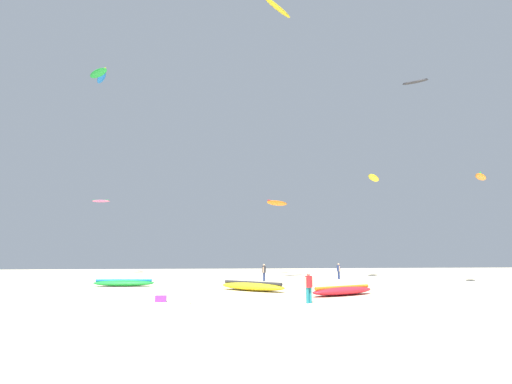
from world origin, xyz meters
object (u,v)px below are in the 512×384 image
at_px(person_left, 264,271).
at_px(kite_grounded_far, 252,286).
at_px(kite_grounded_mid, 124,283).
at_px(kite_aloft_0, 101,78).
at_px(kite_aloft_6, 101,201).
at_px(kite_aloft_4, 277,8).
at_px(kite_aloft_7, 481,177).
at_px(kite_aloft_2, 277,203).
at_px(kite_aloft_5, 374,178).
at_px(cooler_box, 185,300).
at_px(person_midground, 339,270).
at_px(gear_bag, 161,299).
at_px(kite_aloft_3, 98,73).
at_px(kite_aloft_1, 415,82).
at_px(person_foreground, 309,285).
at_px(kite_grounded_near, 343,291).

bearing_deg(person_left, kite_grounded_far, -75.54).
xyz_separation_m(kite_grounded_mid, kite_aloft_0, (-8.14, 19.51, 25.96)).
height_order(kite_grounded_mid, kite_aloft_6, kite_aloft_6).
relative_size(kite_grounded_far, kite_aloft_4, 1.23).
xyz_separation_m(kite_aloft_6, kite_aloft_7, (38.01, -19.64, 0.16)).
height_order(kite_aloft_0, kite_aloft_2, kite_aloft_0).
xyz_separation_m(kite_aloft_5, kite_aloft_6, (-32.43, 9.34, -1.95)).
xyz_separation_m(kite_grounded_far, cooler_box, (-4.24, -6.94, -0.15)).
bearing_deg(kite_aloft_0, person_midground, -23.41).
distance_m(kite_grounded_mid, gear_bag, 12.02).
distance_m(kite_aloft_3, kite_aloft_5, 35.46).
distance_m(cooler_box, kite_aloft_0, 43.21).
height_order(person_left, kite_grounded_far, person_left).
bearing_deg(kite_aloft_4, kite_aloft_2, 80.51).
relative_size(kite_aloft_0, kite_aloft_1, 1.35).
bearing_deg(kite_aloft_0, kite_grounded_far, -54.35).
bearing_deg(kite_grounded_far, kite_aloft_1, 36.26).
distance_m(gear_bag, kite_aloft_6, 33.48).
height_order(kite_grounded_far, kite_aloft_0, kite_aloft_0).
bearing_deg(gear_bag, kite_aloft_7, 21.51).
bearing_deg(kite_grounded_mid, kite_aloft_2, 50.15).
distance_m(person_left, kite_aloft_7, 21.64).
height_order(person_foreground, kite_grounded_mid, person_foreground).
bearing_deg(kite_aloft_2, kite_aloft_1, -24.23).
relative_size(cooler_box, kite_aloft_2, 0.14).
xyz_separation_m(kite_aloft_4, kite_aloft_5, (12.34, 6.90, -15.81)).
bearing_deg(person_midground, kite_aloft_5, 17.78).
bearing_deg(kite_aloft_3, kite_aloft_5, -8.51).
distance_m(kite_aloft_0, kite_aloft_1, 41.31).
distance_m(kite_grounded_mid, kite_aloft_4, 29.90).
height_order(gear_bag, kite_aloft_1, kite_aloft_1).
bearing_deg(kite_aloft_0, kite_grounded_near, -51.35).
relative_size(kite_aloft_4, kite_aloft_7, 1.27).
distance_m(person_midground, kite_aloft_7, 15.97).
xyz_separation_m(person_left, kite_aloft_5, (13.42, 4.40, 10.29)).
relative_size(person_foreground, person_left, 0.98).
bearing_deg(person_midground, kite_aloft_3, 159.70).
xyz_separation_m(kite_aloft_1, kite_aloft_3, (-39.47, 3.05, 0.32)).
distance_m(gear_bag, kite_aloft_7, 30.32).
relative_size(gear_bag, kite_aloft_5, 0.13).
relative_size(cooler_box, gear_bag, 1.00).
bearing_deg(cooler_box, gear_bag, 145.10).
bearing_deg(person_foreground, kite_grounded_far, 171.48).
xyz_separation_m(person_midground, kite_aloft_5, (5.30, 2.29, 10.28)).
height_order(person_midground, cooler_box, person_midground).
bearing_deg(person_foreground, kite_aloft_6, -173.13).
xyz_separation_m(person_left, kite_grounded_near, (2.79, -14.30, -0.67)).
relative_size(kite_grounded_near, kite_aloft_3, 1.47).
relative_size(kite_grounded_far, kite_aloft_0, 1.18).
relative_size(kite_aloft_1, kite_aloft_7, 0.98).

